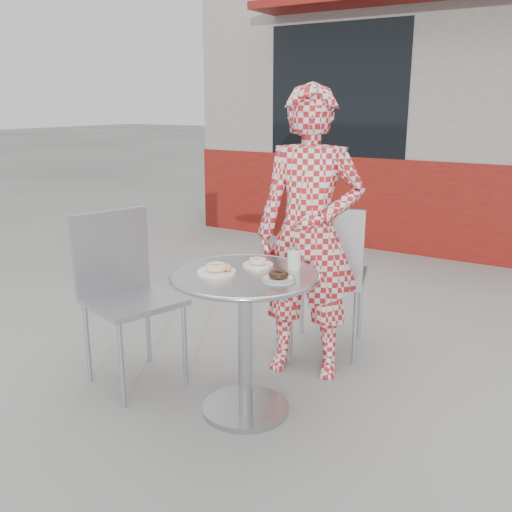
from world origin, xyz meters
The scene contains 10 objects.
ground centered at (0.00, 0.00, 0.00)m, with size 60.00×60.00×0.00m, color #A4A29D.
storefront centered at (0.00, 5.56, 1.49)m, with size 6.02×4.55×3.00m.
bistro_table centered at (-0.01, -0.04, 0.58)m, with size 0.75×0.75×0.76m.
chair_far centered at (0.01, 0.90, 0.30)m, with size 0.59×0.59×0.98m.
chair_left centered at (-0.73, -0.10, 0.30)m, with size 0.58×0.58×0.98m.
seated_person centered at (0.03, 0.57, 0.84)m, with size 0.62×0.40×1.69m, color #B21B20.
plate_far centered at (-0.03, 0.10, 0.78)m, with size 0.16×0.16×0.04m.
plate_near centered at (-0.13, -0.11, 0.78)m, with size 0.19×0.19×0.05m.
plate_checker centered at (0.19, -0.05, 0.77)m, with size 0.17×0.17×0.04m.
milk_cup centered at (0.16, 0.14, 0.81)m, with size 0.07×0.07×0.11m.
Camera 1 is at (1.48, -2.30, 1.58)m, focal length 40.00 mm.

